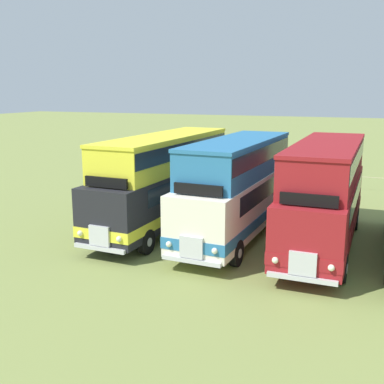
% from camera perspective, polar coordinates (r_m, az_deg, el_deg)
% --- Properties ---
extents(bus_first_in_row, '(2.98, 11.11, 4.49)m').
position_cam_1_polar(bus_first_in_row, '(22.93, -3.31, 1.84)').
color(bus_first_in_row, black).
rests_on(bus_first_in_row, ground).
extents(bus_second_in_row, '(2.96, 9.91, 4.49)m').
position_cam_1_polar(bus_second_in_row, '(21.10, 5.46, 0.86)').
color(bus_second_in_row, silver).
rests_on(bus_second_in_row, ground).
extents(bus_third_in_row, '(2.69, 10.50, 4.49)m').
position_cam_1_polar(bus_third_in_row, '(20.56, 15.80, 0.15)').
color(bus_third_in_row, maroon).
rests_on(bus_third_in_row, ground).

